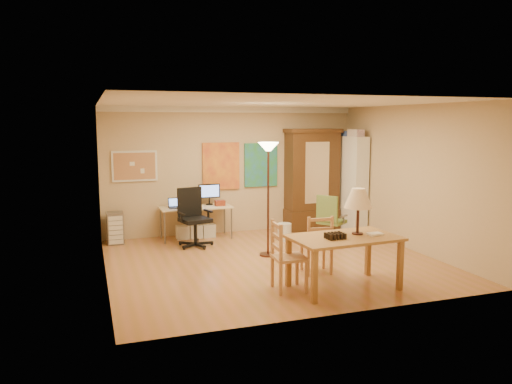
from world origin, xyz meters
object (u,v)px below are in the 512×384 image
object	(u,v)px
dining_table	(349,226)
office_chair_green	(331,232)
armoire	(312,186)
bookshelf	(352,184)
office_chair_black	(195,231)
computer_desk	(197,219)

from	to	relation	value
dining_table	office_chair_green	world-z (taller)	dining_table
office_chair_green	armoire	size ratio (longest dim) A/B	0.44
dining_table	office_chair_green	size ratio (longest dim) A/B	1.60
armoire	dining_table	bearing A→B (deg)	-107.44
dining_table	bookshelf	world-z (taller)	bookshelf
office_chair_black	office_chair_green	size ratio (longest dim) A/B	1.13
office_chair_green	bookshelf	bearing A→B (deg)	45.25
office_chair_black	bookshelf	world-z (taller)	bookshelf
office_chair_black	bookshelf	xyz separation A→B (m)	(3.60, 0.31, 0.73)
dining_table	armoire	distance (m)	4.03
office_chair_black	armoire	world-z (taller)	armoire
dining_table	computer_desk	distance (m)	4.05
computer_desk	bookshelf	bearing A→B (deg)	-5.94
office_chair_black	armoire	xyz separation A→B (m)	(2.83, 0.75, 0.67)
bookshelf	dining_table	bearing A→B (deg)	-120.18
office_chair_black	computer_desk	bearing A→B (deg)	73.95
armoire	bookshelf	xyz separation A→B (m)	(0.77, -0.44, 0.06)
bookshelf	armoire	bearing A→B (deg)	150.35
office_chair_green	office_chair_black	bearing A→B (deg)	163.07
bookshelf	computer_desk	bearing A→B (deg)	174.06
computer_desk	office_chair_green	xyz separation A→B (m)	(2.34, -1.43, -0.14)
dining_table	armoire	size ratio (longest dim) A/B	0.71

